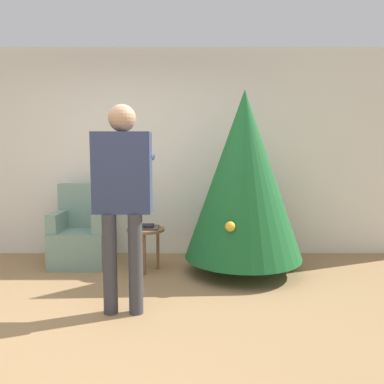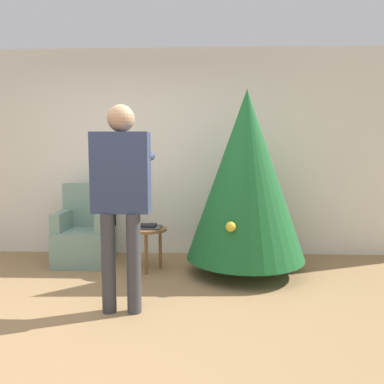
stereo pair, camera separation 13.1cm
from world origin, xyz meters
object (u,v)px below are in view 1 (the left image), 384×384
Objects in this scene: christmas_tree at (244,175)px; armchair at (82,236)px; person_standing at (123,187)px; side_stool at (146,235)px.

armchair is at bearing 170.72° from christmas_tree.
christmas_tree is at bearing 42.26° from person_standing.
person_standing is at bearing -60.81° from armchair.
armchair reaches higher than side_stool.
side_stool is (0.81, -0.28, 0.07)m from armchair.
armchair is 1.72m from person_standing.
christmas_tree is at bearing -9.28° from armchair.
side_stool is at bearing -19.05° from armchair.
christmas_tree is 2.09m from armchair.
christmas_tree reaches higher than side_stool.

